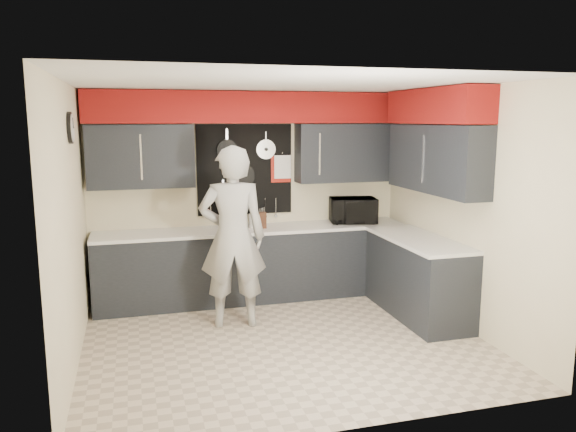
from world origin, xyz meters
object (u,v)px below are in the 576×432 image
object	(u,v)px
knife_block	(262,220)
person	(233,237)
coffee_maker	(234,216)
utensil_crock	(254,221)
microwave	(353,210)

from	to	relation	value
knife_block	person	bearing A→B (deg)	-128.71
coffee_maker	person	distance (m)	0.92
utensil_crock	knife_block	bearing A→B (deg)	-37.63
knife_block	coffee_maker	world-z (taller)	coffee_maker
knife_block	coffee_maker	xyz separation A→B (m)	(-0.33, 0.10, 0.05)
microwave	coffee_maker	distance (m)	1.56
microwave	person	size ratio (longest dim) A/B	0.29
utensil_crock	coffee_maker	xyz separation A→B (m)	(-0.24, 0.04, 0.06)
utensil_crock	person	bearing A→B (deg)	-116.02
knife_block	person	distance (m)	0.94
coffee_maker	person	size ratio (longest dim) A/B	0.15
microwave	knife_block	xyz separation A→B (m)	(-1.24, -0.06, -0.06)
knife_block	utensil_crock	world-z (taller)	knife_block
knife_block	coffee_maker	size ratio (longest dim) A/B	0.70
microwave	knife_block	size ratio (longest dim) A/B	2.88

